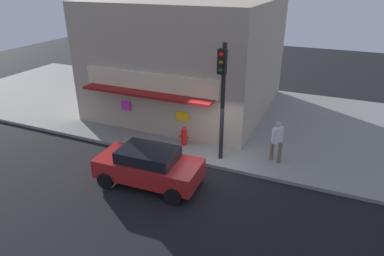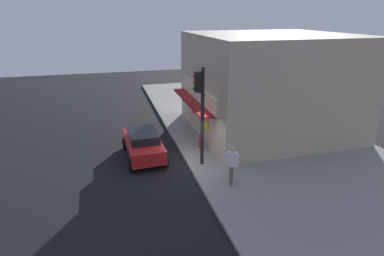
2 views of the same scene
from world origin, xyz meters
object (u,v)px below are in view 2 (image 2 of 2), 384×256
at_px(potted_plant_by_window, 214,134).
at_px(parked_car_red, 143,144).
at_px(trash_can, 191,111).
at_px(traffic_light, 200,105).
at_px(pedestrian, 232,163).
at_px(potted_plant_by_doorway, 207,117).
at_px(fire_hydrant, 201,141).

bearing_deg(potted_plant_by_window, parked_car_red, -84.24).
bearing_deg(potted_plant_by_window, trash_can, 179.68).
distance_m(traffic_light, pedestrian, 3.22).
xyz_separation_m(trash_can, potted_plant_by_window, (5.41, -0.03, 0.16)).
bearing_deg(parked_car_red, potted_plant_by_doorway, 127.15).
bearing_deg(potted_plant_by_window, pedestrian, -9.69).
distance_m(fire_hydrant, parked_car_red, 3.32).
relative_size(potted_plant_by_doorway, parked_car_red, 0.25).
relative_size(traffic_light, parked_car_red, 1.22).
height_order(potted_plant_by_window, parked_car_red, parked_car_red).
height_order(fire_hydrant, potted_plant_by_doorway, potted_plant_by_doorway).
bearing_deg(traffic_light, pedestrian, 20.27).
height_order(traffic_light, trash_can, traffic_light).
relative_size(traffic_light, trash_can, 5.79).
relative_size(fire_hydrant, trash_can, 1.04).
relative_size(trash_can, pedestrian, 0.47).
bearing_deg(pedestrian, trash_can, 175.33).
bearing_deg(pedestrian, potted_plant_by_window, 170.31).
distance_m(trash_can, potted_plant_by_window, 5.41).
height_order(potted_plant_by_doorway, potted_plant_by_window, potted_plant_by_doorway).
distance_m(fire_hydrant, trash_can, 5.90).
relative_size(traffic_light, potted_plant_by_doorway, 4.92).
distance_m(traffic_light, fire_hydrant, 3.48).
distance_m(fire_hydrant, potted_plant_by_window, 1.05).
bearing_deg(pedestrian, fire_hydrant, -177.79).
relative_size(traffic_light, pedestrian, 2.73).
relative_size(pedestrian, potted_plant_by_doorway, 1.80).
xyz_separation_m(potted_plant_by_window, parked_car_red, (0.43, -4.27, 0.05)).
relative_size(fire_hydrant, pedestrian, 0.49).
bearing_deg(trash_can, potted_plant_by_window, -0.32).
xyz_separation_m(potted_plant_by_doorway, parked_car_red, (3.72, -4.91, 0.06)).
relative_size(pedestrian, potted_plant_by_window, 1.81).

